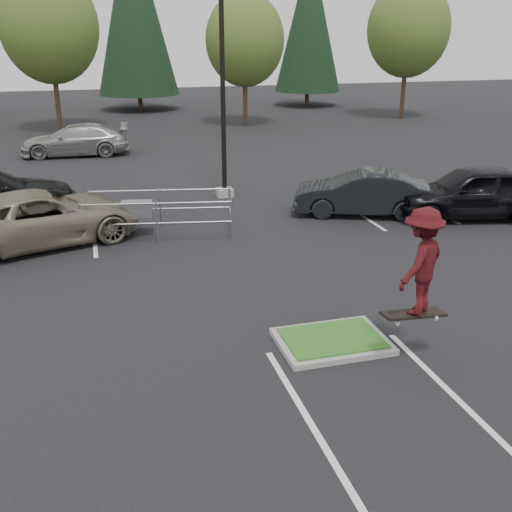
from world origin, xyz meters
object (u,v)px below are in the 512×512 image
object	(u,v)px
car_r_charc	(361,193)
car_far_silver	(76,140)
decid_b	(49,30)
decid_d	(408,32)
conif_b	(134,5)
conif_c	(309,20)
car_r_black	(473,192)
light_pole	(222,73)
skateboarder	(419,262)
car_l_tan	(40,218)
decid_c	(245,43)
cart_corral	(142,210)

from	to	relation	value
car_r_charc	car_far_silver	world-z (taller)	car_far_silver
decid_b	decid_d	size ratio (longest dim) A/B	1.02
conif_b	conif_c	size ratio (longest dim) A/B	1.16
car_r_charc	car_r_black	size ratio (longest dim) A/B	0.89
light_pole	car_r_charc	bearing A→B (deg)	-42.50
skateboarder	conif_c	bearing A→B (deg)	-142.39
car_l_tan	light_pole	bearing A→B (deg)	-76.42
skateboarder	car_far_silver	bearing A→B (deg)	-109.76
decid_b	conif_c	bearing A→B (deg)	24.14
skateboarder	decid_c	bearing A→B (deg)	-133.68
decid_d	car_l_tan	distance (m)	33.11
light_pole	car_r_black	size ratio (longest dim) A/B	1.93
decid_b	car_r_black	size ratio (longest dim) A/B	1.84
decid_b	cart_corral	bearing A→B (deg)	-82.37
decid_b	car_r_charc	bearing A→B (deg)	-64.67
decid_d	car_r_charc	world-z (taller)	decid_d
cart_corral	car_far_silver	world-z (taller)	car_far_silver
decid_c	skateboarder	bearing A→B (deg)	-98.83
conif_c	car_r_charc	distance (m)	33.14
car_r_black	decid_b	bearing A→B (deg)	-136.16
car_l_tan	decid_d	bearing A→B (deg)	-64.76
car_r_black	conif_b	bearing A→B (deg)	-153.49
conif_b	conif_c	xyz separation A→B (m)	(14.00, -1.00, -1.00)
cart_corral	conif_c	bearing A→B (deg)	72.25
cart_corral	car_far_silver	xyz separation A→B (m)	(-2.00, 13.90, -0.03)
conif_c	car_r_black	bearing A→B (deg)	-100.46
car_l_tan	car_far_silver	size ratio (longest dim) A/B	1.07
cart_corral	car_far_silver	bearing A→B (deg)	108.85
conif_b	car_l_tan	xyz separation A→B (m)	(-5.98, -32.43, -7.05)
cart_corral	light_pole	bearing A→B (deg)	58.78
decid_b	cart_corral	size ratio (longest dim) A/B	2.03
conif_b	car_r_black	bearing A→B (deg)	-76.57
light_pole	decid_c	size ratio (longest dim) A/B	1.21
decid_c	car_l_tan	distance (m)	25.23
car_far_silver	decid_b	bearing A→B (deg)	-168.61
decid_d	conif_b	world-z (taller)	conif_b
conif_c	car_r_black	distance (m)	33.58
decid_b	car_r_black	bearing A→B (deg)	-59.23
cart_corral	conif_b	bearing A→B (deg)	95.39
decid_d	car_r_black	xyz separation A→B (m)	(-9.99, -23.33, -5.02)
car_l_tan	conif_c	bearing A→B (deg)	-50.09
decid_d	decid_c	bearing A→B (deg)	-177.61
light_pole	decid_d	distance (m)	25.37
car_r_charc	car_far_silver	xyz separation A→B (m)	(-9.50, 13.66, 0.02)
conif_c	decid_c	bearing A→B (deg)	-129.64
conif_b	light_pole	bearing A→B (deg)	-88.99
cart_corral	car_far_silver	distance (m)	14.05
decid_c	car_l_tan	world-z (taller)	decid_c
cart_corral	car_r_black	xyz separation A→B (m)	(11.00, -1.10, 0.09)
light_pole	decid_c	bearing A→B (deg)	72.89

